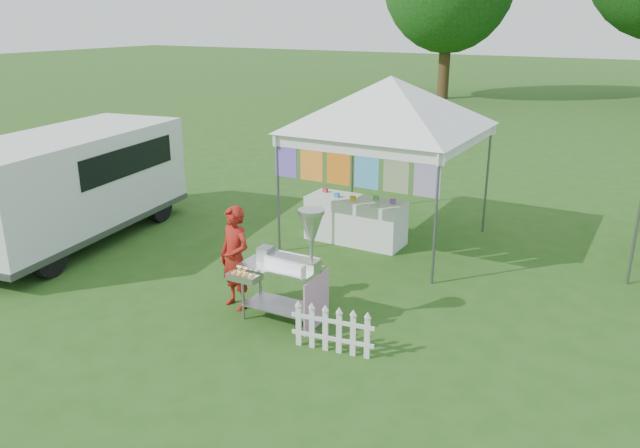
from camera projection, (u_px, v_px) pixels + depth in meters
The scene contains 7 objects.
ground at pixel (283, 316), 8.70m from camera, with size 120.00×120.00×0.00m, color #254F16.
canopy_main at pixel (391, 77), 10.62m from camera, with size 4.24×4.24×3.45m.
donut_cart at pixel (291, 257), 8.18m from camera, with size 1.18×0.83×1.65m.
vendor at pixel (235, 258), 8.74m from camera, with size 0.55×0.36×1.50m, color maroon.
cargo_van at pixel (73, 183), 11.39m from camera, with size 2.63×5.01×1.98m.
picket_fence at pixel (332, 331), 7.68m from camera, with size 1.07×0.18×0.56m.
display_table at pixel (355, 220), 11.43m from camera, with size 1.80×0.70×0.82m, color white.
Camera 1 is at (4.32, -6.55, 3.99)m, focal length 35.00 mm.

